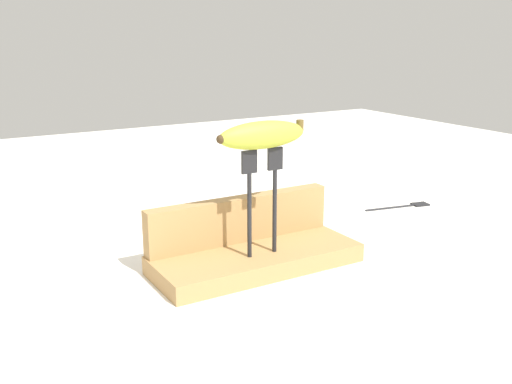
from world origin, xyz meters
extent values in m
plane|color=white|center=(0.00, 0.00, 0.00)|extent=(3.00, 3.00, 0.00)
cube|color=#A87F4C|center=(0.00, 0.00, 0.02)|extent=(0.35, 0.14, 0.03)
cube|color=#A87F4C|center=(0.00, 0.06, 0.07)|extent=(0.34, 0.03, 0.08)
cylinder|color=black|center=(-0.02, -0.02, 0.10)|extent=(0.01, 0.01, 0.14)
cube|color=black|center=(-0.02, -0.02, 0.19)|extent=(0.03, 0.00, 0.04)
cylinder|color=black|center=(0.02, -0.02, 0.10)|extent=(0.01, 0.01, 0.14)
cube|color=black|center=(0.02, -0.02, 0.19)|extent=(0.03, 0.00, 0.04)
ellipsoid|color=#B2C138|center=(0.00, -0.02, 0.23)|extent=(0.15, 0.04, 0.04)
cylinder|color=brown|center=(0.07, -0.02, 0.24)|extent=(0.01, 0.01, 0.02)
sphere|color=#3F2D19|center=(-0.07, -0.02, 0.23)|extent=(0.01, 0.01, 0.01)
cylinder|color=black|center=(0.43, 0.14, 0.00)|extent=(0.12, 0.03, 0.01)
cube|color=black|center=(0.51, 0.13, 0.00)|extent=(0.04, 0.03, 0.01)
camera|label=1|loc=(-0.47, -0.79, 0.38)|focal=41.58mm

